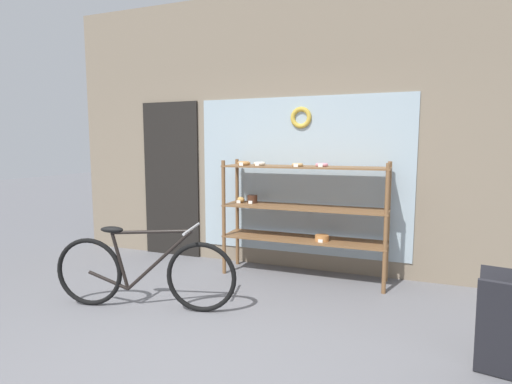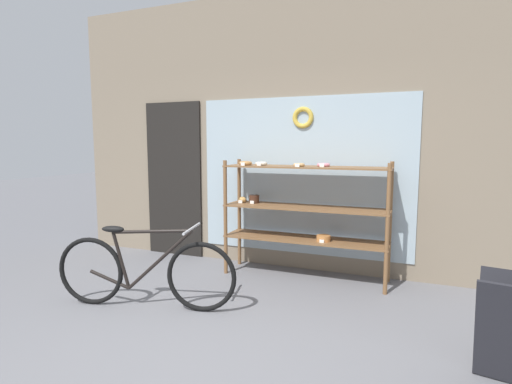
% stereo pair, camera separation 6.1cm
% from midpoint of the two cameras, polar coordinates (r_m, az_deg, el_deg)
% --- Properties ---
extents(ground_plane, '(30.00, 30.00, 0.00)m').
position_cam_midpoint_polar(ground_plane, '(3.15, -9.21, -22.45)').
color(ground_plane, slate).
extents(storefront_facade, '(6.08, 0.13, 3.37)m').
position_cam_midpoint_polar(storefront_facade, '(4.96, 4.54, 8.03)').
color(storefront_facade, gray).
rests_on(storefront_facade, ground_plane).
extents(display_case, '(1.87, 0.44, 1.35)m').
position_cam_midpoint_polar(display_case, '(4.58, 6.98, -1.98)').
color(display_case, brown).
rests_on(display_case, ground_plane).
extents(bicycle, '(1.72, 0.55, 0.79)m').
position_cam_midpoint_polar(bicycle, '(3.94, -15.28, -10.85)').
color(bicycle, black).
rests_on(bicycle, ground_plane).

